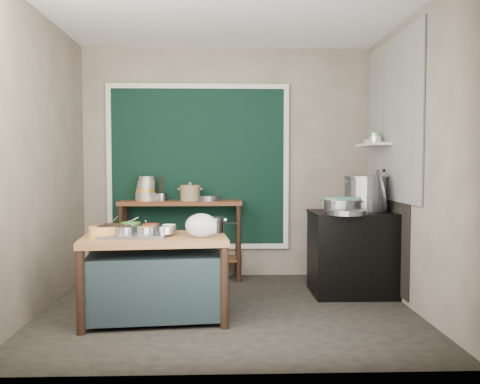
{
  "coord_description": "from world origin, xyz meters",
  "views": [
    {
      "loc": [
        -0.05,
        -4.76,
        1.38
      ],
      "look_at": [
        0.12,
        0.25,
        1.11
      ],
      "focal_mm": 38.0,
      "sensor_mm": 36.0,
      "label": 1
    }
  ],
  "objects_px": {
    "stove_block": "(354,254)",
    "yellow_basin": "(103,232)",
    "steamer": "(342,206)",
    "utensil_cup": "(161,197)",
    "back_counter": "(181,240)",
    "stock_pot": "(365,193)",
    "condiment_tray": "(134,235)",
    "ceramic_crock": "(190,194)",
    "saucepan": "(210,225)",
    "prep_table": "(155,278)"
  },
  "relations": [
    {
      "from": "yellow_basin",
      "to": "steamer",
      "type": "distance_m",
      "value": 2.45
    },
    {
      "from": "utensil_cup",
      "to": "steamer",
      "type": "bearing_deg",
      "value": -22.1
    },
    {
      "from": "ceramic_crock",
      "to": "steamer",
      "type": "relative_size",
      "value": 0.61
    },
    {
      "from": "yellow_basin",
      "to": "stock_pot",
      "type": "bearing_deg",
      "value": 21.99
    },
    {
      "from": "saucepan",
      "to": "utensil_cup",
      "type": "height_order",
      "value": "utensil_cup"
    },
    {
      "from": "back_counter",
      "to": "stock_pot",
      "type": "height_order",
      "value": "stock_pot"
    },
    {
      "from": "stove_block",
      "to": "utensil_cup",
      "type": "relative_size",
      "value": 6.22
    },
    {
      "from": "prep_table",
      "to": "utensil_cup",
      "type": "relative_size",
      "value": 8.64
    },
    {
      "from": "prep_table",
      "to": "ceramic_crock",
      "type": "height_order",
      "value": "ceramic_crock"
    },
    {
      "from": "stock_pot",
      "to": "saucepan",
      "type": "bearing_deg",
      "value": -154.86
    },
    {
      "from": "stove_block",
      "to": "saucepan",
      "type": "relative_size",
      "value": 3.46
    },
    {
      "from": "condiment_tray",
      "to": "stove_block",
      "type": "bearing_deg",
      "value": 21.67
    },
    {
      "from": "utensil_cup",
      "to": "steamer",
      "type": "xyz_separation_m",
      "value": [
        1.99,
        -0.81,
        -0.05
      ]
    },
    {
      "from": "ceramic_crock",
      "to": "saucepan",
      "type": "bearing_deg",
      "value": -78.63
    },
    {
      "from": "stove_block",
      "to": "saucepan",
      "type": "height_order",
      "value": "saucepan"
    },
    {
      "from": "utensil_cup",
      "to": "ceramic_crock",
      "type": "distance_m",
      "value": 0.36
    },
    {
      "from": "yellow_basin",
      "to": "ceramic_crock",
      "type": "bearing_deg",
      "value": 68.23
    },
    {
      "from": "stock_pot",
      "to": "stove_block",
      "type": "bearing_deg",
      "value": -141.33
    },
    {
      "from": "stove_block",
      "to": "steamer",
      "type": "distance_m",
      "value": 0.55
    },
    {
      "from": "steamer",
      "to": "back_counter",
      "type": "bearing_deg",
      "value": 155.77
    },
    {
      "from": "utensil_cup",
      "to": "steamer",
      "type": "height_order",
      "value": "utensil_cup"
    },
    {
      "from": "prep_table",
      "to": "back_counter",
      "type": "relative_size",
      "value": 0.86
    },
    {
      "from": "yellow_basin",
      "to": "steamer",
      "type": "relative_size",
      "value": 0.59
    },
    {
      "from": "utensil_cup",
      "to": "ceramic_crock",
      "type": "relative_size",
      "value": 0.59
    },
    {
      "from": "utensil_cup",
      "to": "stock_pot",
      "type": "height_order",
      "value": "stock_pot"
    },
    {
      "from": "yellow_basin",
      "to": "stock_pot",
      "type": "xyz_separation_m",
      "value": [
        2.58,
        1.04,
        0.27
      ]
    },
    {
      "from": "condiment_tray",
      "to": "ceramic_crock",
      "type": "bearing_deg",
      "value": 75.96
    },
    {
      "from": "utensil_cup",
      "to": "ceramic_crock",
      "type": "bearing_deg",
      "value": -8.61
    },
    {
      "from": "back_counter",
      "to": "yellow_basin",
      "type": "distance_m",
      "value": 1.77
    },
    {
      "from": "saucepan",
      "to": "ceramic_crock",
      "type": "height_order",
      "value": "ceramic_crock"
    },
    {
      "from": "back_counter",
      "to": "stove_block",
      "type": "bearing_deg",
      "value": -21.02
    },
    {
      "from": "yellow_basin",
      "to": "condiment_tray",
      "type": "bearing_deg",
      "value": 13.21
    },
    {
      "from": "saucepan",
      "to": "stock_pot",
      "type": "height_order",
      "value": "stock_pot"
    },
    {
      "from": "back_counter",
      "to": "saucepan",
      "type": "height_order",
      "value": "back_counter"
    },
    {
      "from": "ceramic_crock",
      "to": "steamer",
      "type": "height_order",
      "value": "ceramic_crock"
    },
    {
      "from": "steamer",
      "to": "utensil_cup",
      "type": "bearing_deg",
      "value": 157.9
    },
    {
      "from": "stove_block",
      "to": "yellow_basin",
      "type": "xyz_separation_m",
      "value": [
        -2.43,
        -0.92,
        0.37
      ]
    },
    {
      "from": "back_counter",
      "to": "condiment_tray",
      "type": "bearing_deg",
      "value": -99.83
    },
    {
      "from": "condiment_tray",
      "to": "stock_pot",
      "type": "bearing_deg",
      "value": 22.9
    },
    {
      "from": "saucepan",
      "to": "stock_pot",
      "type": "xyz_separation_m",
      "value": [
        1.66,
        0.78,
        0.25
      ]
    },
    {
      "from": "yellow_basin",
      "to": "utensil_cup",
      "type": "xyz_separation_m",
      "value": [
        0.3,
        1.67,
        0.2
      ]
    },
    {
      "from": "yellow_basin",
      "to": "utensil_cup",
      "type": "bearing_deg",
      "value": 79.94
    },
    {
      "from": "back_counter",
      "to": "stock_pot",
      "type": "bearing_deg",
      "value": -16.7
    },
    {
      "from": "saucepan",
      "to": "ceramic_crock",
      "type": "distance_m",
      "value": 1.4
    },
    {
      "from": "stove_block",
      "to": "yellow_basin",
      "type": "bearing_deg",
      "value": -159.19
    },
    {
      "from": "prep_table",
      "to": "steamer",
      "type": "height_order",
      "value": "steamer"
    },
    {
      "from": "ceramic_crock",
      "to": "steamer",
      "type": "bearing_deg",
      "value": -24.73
    },
    {
      "from": "prep_table",
      "to": "steamer",
      "type": "xyz_separation_m",
      "value": [
        1.85,
        0.79,
        0.57
      ]
    },
    {
      "from": "stove_block",
      "to": "utensil_cup",
      "type": "height_order",
      "value": "utensil_cup"
    },
    {
      "from": "stove_block",
      "to": "yellow_basin",
      "type": "distance_m",
      "value": 2.63
    }
  ]
}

